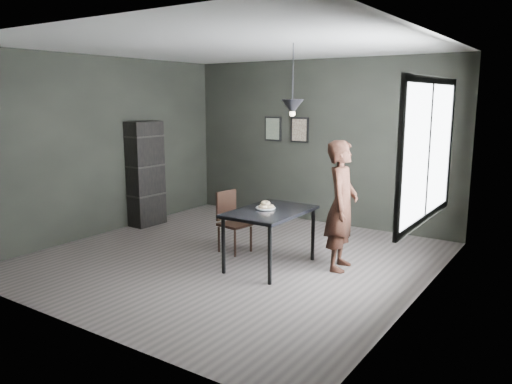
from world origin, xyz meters
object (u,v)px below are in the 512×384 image
Objects in this scene: cafe_table at (270,216)px; shelf_unit at (146,174)px; pendant_lamp at (292,107)px; white_plate at (266,208)px; woman at (341,206)px; wood_chair at (231,217)px.

shelf_unit is (-2.92, 0.66, 0.21)m from cafe_table.
pendant_lamp is at bearing -7.24° from shelf_unit.
woman reaches higher than white_plate.
pendant_lamp reaches higher than wood_chair.
pendant_lamp is (0.33, 0.08, 1.29)m from white_plate.
cafe_table is 1.39× the size of pendant_lamp.
pendant_lamp is at bearing -0.19° from wood_chair.
shelf_unit is (-2.84, 0.64, 0.13)m from white_plate.
white_plate is 0.27× the size of pendant_lamp.
white_plate is at bearing -9.57° from wood_chair.
cafe_table is at bearing -15.17° from white_plate.
shelf_unit reaches higher than white_plate.
white_plate is 0.97m from woman.
woman is at bearing 29.29° from cafe_table.
shelf_unit is 3.42m from pendant_lamp.
wood_chair is 1.90m from pendant_lamp.
wood_chair is (-0.82, 0.26, -0.18)m from cafe_table.
wood_chair is (-0.74, 0.24, -0.26)m from white_plate.
woman is at bearing -0.62° from shelf_unit.
white_plate reaches higher than cafe_table.
white_plate is at bearing 164.83° from cafe_table.
wood_chair is 2.17m from shelf_unit.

